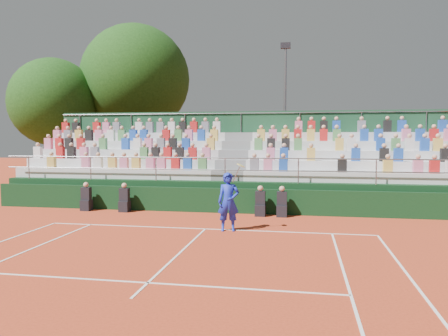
% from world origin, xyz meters
% --- Properties ---
extents(ground, '(90.00, 90.00, 0.00)m').
position_xyz_m(ground, '(0.00, 0.00, 0.00)').
color(ground, '#BB3F1F').
rests_on(ground, ground).
extents(courtside_wall, '(20.00, 0.15, 1.00)m').
position_xyz_m(courtside_wall, '(0.00, 3.20, 0.50)').
color(courtside_wall, black).
rests_on(courtside_wall, ground).
extents(line_officials, '(8.51, 0.40, 1.19)m').
position_xyz_m(line_officials, '(-1.44, 2.75, 0.48)').
color(line_officials, black).
rests_on(line_officials, ground).
extents(grandstand, '(20.00, 5.20, 4.40)m').
position_xyz_m(grandstand, '(-0.01, 6.44, 1.10)').
color(grandstand, black).
rests_on(grandstand, ground).
extents(tennis_player, '(0.92, 0.58, 2.22)m').
position_xyz_m(tennis_player, '(0.81, -0.13, 0.96)').
color(tennis_player, '#192CBE').
rests_on(tennis_player, ground).
extents(tree_west, '(5.62, 5.62, 8.13)m').
position_xyz_m(tree_west, '(-12.69, 11.91, 5.30)').
color(tree_west, '#3D2616').
rests_on(tree_west, ground).
extents(tree_east, '(7.37, 7.37, 10.72)m').
position_xyz_m(tree_east, '(-8.17, 14.61, 7.03)').
color(tree_east, '#3D2616').
rests_on(tree_east, ground).
extents(floodlight_mast, '(0.60, 0.25, 8.81)m').
position_xyz_m(floodlight_mast, '(2.06, 13.21, 5.09)').
color(floodlight_mast, gray).
rests_on(floodlight_mast, ground).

